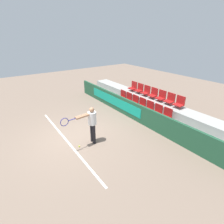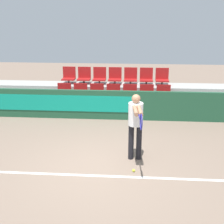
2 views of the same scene
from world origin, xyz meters
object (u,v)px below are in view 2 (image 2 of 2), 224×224
at_px(stadium_chair_3, 113,94).
at_px(stadium_chair_13, 162,77).
at_px(stadium_chair_8, 84,76).
at_px(stadium_chair_2, 97,94).
at_px(stadium_chair_11, 131,77).
at_px(stadium_chair_5, 147,95).
at_px(stadium_chair_12, 146,77).
at_px(stadium_chair_0, 64,93).
at_px(stadium_chair_9, 100,76).
at_px(stadium_chair_4, 130,94).
at_px(stadium_chair_10, 115,77).
at_px(stadium_chair_7, 69,76).
at_px(stadium_chair_1, 80,93).
at_px(tennis_player, 136,120).
at_px(stadium_chair_6, 163,95).
at_px(tennis_ball, 134,170).

distance_m(stadium_chair_3, stadium_chair_13, 1.99).
bearing_deg(stadium_chair_13, stadium_chair_8, 180.00).
distance_m(stadium_chair_2, stadium_chair_3, 0.58).
bearing_deg(stadium_chair_11, stadium_chair_5, -57.37).
distance_m(stadium_chair_5, stadium_chair_12, 0.99).
bearing_deg(stadium_chair_11, stadium_chair_8, 180.00).
relative_size(stadium_chair_0, stadium_chair_9, 1.00).
relative_size(stadium_chair_4, stadium_chair_10, 1.00).
bearing_deg(stadium_chair_7, stadium_chair_10, 0.00).
bearing_deg(stadium_chair_5, stadium_chair_13, 57.37).
bearing_deg(stadium_chair_12, stadium_chair_10, 180.00).
bearing_deg(stadium_chair_0, stadium_chair_1, 0.00).
bearing_deg(tennis_player, stadium_chair_11, 87.64).
height_order(stadium_chair_6, stadium_chair_12, stadium_chair_12).
distance_m(stadium_chair_10, stadium_chair_11, 0.58).
bearing_deg(stadium_chair_12, stadium_chair_11, 180.00).
distance_m(stadium_chair_0, stadium_chair_3, 1.73).
xyz_separation_m(stadium_chair_0, stadium_chair_8, (0.58, 0.90, 0.43)).
bearing_deg(stadium_chair_8, stadium_chair_13, 0.00).
bearing_deg(stadium_chair_5, stadium_chair_11, 122.63).
bearing_deg(stadium_chair_1, stadium_chair_8, 90.00).
relative_size(stadium_chair_0, stadium_chair_10, 1.00).
distance_m(stadium_chair_0, stadium_chair_9, 1.52).
height_order(stadium_chair_0, stadium_chair_7, stadium_chair_7).
bearing_deg(stadium_chair_0, stadium_chair_2, 0.00).
distance_m(stadium_chair_7, stadium_chair_13, 3.45).
height_order(stadium_chair_4, stadium_chair_10, stadium_chair_10).
bearing_deg(stadium_chair_6, stadium_chair_12, 122.63).
xyz_separation_m(stadium_chair_11, stadium_chair_13, (1.15, 0.00, 0.00)).
relative_size(stadium_chair_1, stadium_chair_12, 1.00).
xyz_separation_m(stadium_chair_12, stadium_chair_13, (0.58, 0.00, 0.00)).
bearing_deg(stadium_chair_10, stadium_chair_0, -152.50).
bearing_deg(stadium_chair_0, stadium_chair_4, 0.00).
xyz_separation_m(stadium_chair_5, stadium_chair_6, (0.58, 0.00, 0.00)).
bearing_deg(stadium_chair_8, stadium_chair_11, 0.00).
xyz_separation_m(stadium_chair_12, tennis_ball, (-0.38, -5.09, -1.08)).
xyz_separation_m(stadium_chair_1, stadium_chair_6, (2.88, 0.00, 0.00)).
relative_size(stadium_chair_3, stadium_chair_9, 1.00).
xyz_separation_m(stadium_chair_0, stadium_chair_12, (2.88, 0.90, 0.43)).
bearing_deg(stadium_chair_10, tennis_ball, -81.43).
bearing_deg(stadium_chair_5, stadium_chair_12, 90.00).
distance_m(stadium_chair_11, tennis_ball, 5.21).
xyz_separation_m(stadium_chair_9, stadium_chair_11, (1.15, 0.00, 0.00)).
distance_m(stadium_chair_1, stadium_chair_3, 1.15).
xyz_separation_m(stadium_chair_0, stadium_chair_13, (3.45, 0.90, 0.43)).
distance_m(stadium_chair_10, tennis_player, 4.57).
height_order(stadium_chair_3, stadium_chair_4, same).
relative_size(stadium_chair_3, stadium_chair_6, 1.00).
bearing_deg(stadium_chair_9, stadium_chair_12, 0.00).
distance_m(stadium_chair_2, stadium_chair_7, 1.52).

